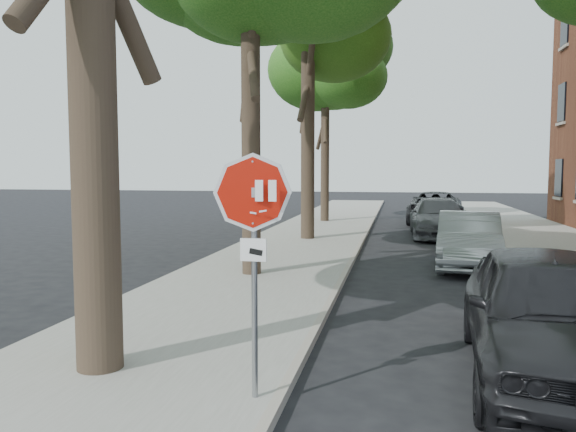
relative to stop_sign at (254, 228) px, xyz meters
name	(u,v)px	position (x,y,z in m)	size (l,w,h in m)	color
ground	(319,413)	(0.70, 0.03, -1.95)	(120.00, 120.00, 0.00)	black
sidewalk_left	(295,247)	(-1.80, 12.03, -1.89)	(4.00, 55.00, 0.12)	gray
curb_left	(358,249)	(0.25, 12.03, -1.88)	(0.12, 55.00, 0.13)	#9E9384
curb_right	(505,253)	(4.65, 12.03, -1.88)	(0.12, 55.00, 0.13)	#9E9384
stop_sign	(254,228)	(0.00, 0.00, 0.00)	(0.76, 0.34, 2.61)	gray
tree_mid_b	(308,13)	(-1.72, 14.15, 6.05)	(5.88, 5.46, 10.36)	black
tree_far	(325,71)	(-2.02, 21.14, 5.26)	(5.29, 4.91, 9.33)	black
car_a	(549,314)	(3.30, 1.53, -1.14)	(1.92, 4.76, 1.62)	black
car_b	(469,240)	(3.30, 9.58, -1.23)	(1.53, 4.38, 1.44)	#94989B
car_c	(438,218)	(2.96, 16.39, -1.22)	(2.04, 5.03, 1.46)	#47484C
car_d	(435,208)	(3.21, 21.92, -1.19)	(2.50, 5.43, 1.51)	black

